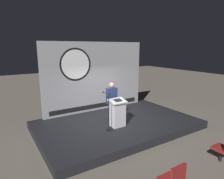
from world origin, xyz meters
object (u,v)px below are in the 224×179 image
at_px(audience_chair_left, 173,179).
at_px(speaker_person, 112,102).
at_px(podium, 118,113).
at_px(microphone_stand, 108,117).

bearing_deg(audience_chair_left, speaker_person, 77.02).
relative_size(podium, speaker_person, 0.66).
height_order(speaker_person, microphone_stand, speaker_person).
bearing_deg(microphone_stand, speaker_person, 48.01).
height_order(speaker_person, audience_chair_left, speaker_person).
bearing_deg(speaker_person, audience_chair_left, -102.98).
xyz_separation_m(microphone_stand, audience_chair_left, (-0.41, -3.42, -0.30)).
bearing_deg(speaker_person, podium, -94.21).
bearing_deg(microphone_stand, podium, 10.87).
relative_size(speaker_person, audience_chair_left, 1.85).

